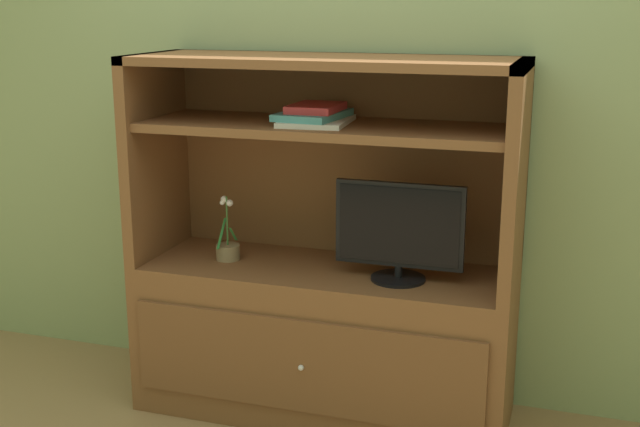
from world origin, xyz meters
The scene contains 5 objects.
painted_rear_wall centered at (0.00, 0.75, 1.40)m, with size 6.00×0.10×2.80m, color #8C9E6B.
media_console centered at (0.00, 0.41, 0.50)m, with size 1.60×0.58×1.54m.
tv_monitor centered at (0.33, 0.34, 0.86)m, with size 0.52×0.22×0.40m.
potted_plant centered at (-0.43, 0.38, 0.71)m, with size 0.10×0.12×0.28m.
magazine_stack centered at (-0.04, 0.40, 1.30)m, with size 0.29×0.37×0.08m.
Camera 1 is at (1.01, -2.75, 1.75)m, focal length 46.05 mm.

